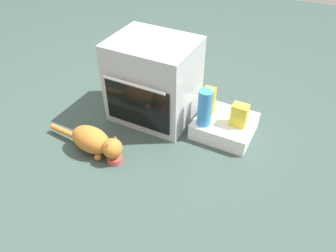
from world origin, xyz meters
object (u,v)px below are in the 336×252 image
snack_bag (239,115)px  oven (154,80)px  cat (95,141)px  pantry_cabinet (224,126)px  juice_carton (209,101)px  water_bottle (205,108)px  food_bowl (115,158)px

snack_bag → oven: bearing=-178.0°
oven → cat: (-0.16, -0.62, -0.22)m
pantry_cabinet → snack_bag: size_ratio=2.52×
juice_carton → water_bottle: water_bottle is taller
food_bowl → water_bottle: (0.46, 0.55, 0.25)m
oven → snack_bag: (0.73, 0.03, -0.12)m
pantry_cabinet → juice_carton: (-0.15, 0.01, 0.19)m
oven → cat: size_ratio=0.97×
food_bowl → snack_bag: size_ratio=0.64×
food_bowl → snack_bag: bearing=43.3°
pantry_cabinet → juice_carton: bearing=174.7°
pantry_cabinet → oven: bearing=-176.3°
pantry_cabinet → food_bowl: pantry_cabinet is taller
cat → water_bottle: (0.64, 0.54, 0.17)m
pantry_cabinet → cat: size_ratio=0.65×
water_bottle → snack_bag: bearing=24.5°
water_bottle → pantry_cabinet: bearing=42.6°
food_bowl → cat: (-0.18, 0.01, 0.09)m
cat → oven: bearing=80.4°
pantry_cabinet → juice_carton: 0.24m
juice_carton → water_bottle: 0.14m
juice_carton → food_bowl: bearing=-122.7°
cat → snack_bag: 1.10m
food_bowl → water_bottle: 0.77m
oven → water_bottle: bearing=-9.8°
pantry_cabinet → cat: 1.02m
oven → juice_carton: size_ratio=2.83×
oven → water_bottle: 0.50m
food_bowl → cat: size_ratio=0.16×
cat → water_bottle: size_ratio=2.34×
food_bowl → snack_bag: 0.99m
food_bowl → cat: 0.20m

